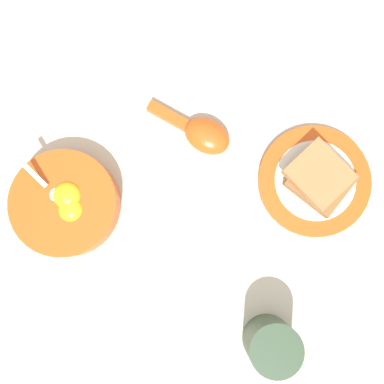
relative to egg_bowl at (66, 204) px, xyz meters
The scene contains 6 objects.
ground_plane 0.19m from the egg_bowl, 55.08° to the left, with size 3.00×3.00×0.00m, color beige.
egg_bowl is the anchor object (origin of this frame).
toast_plate 0.38m from the egg_bowl, 99.73° to the left, with size 0.17×0.17×0.01m.
toast_sandwich 0.38m from the egg_bowl, 99.94° to the left, with size 0.12×0.12×0.03m.
soup_spoon 0.23m from the egg_bowl, 122.34° to the left, with size 0.09×0.14×0.03m.
drinking_cup 0.36m from the egg_bowl, 60.43° to the left, with size 0.07×0.07×0.08m.
Camera 1 is at (-0.06, 0.04, 0.69)m, focal length 42.00 mm.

